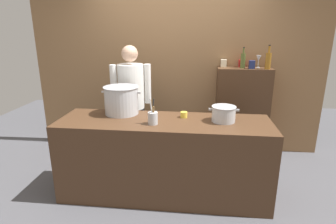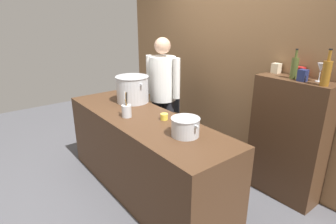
% 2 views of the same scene
% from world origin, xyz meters
% --- Properties ---
extents(ground_plane, '(8.00, 8.00, 0.00)m').
position_xyz_m(ground_plane, '(0.00, 0.00, 0.00)').
color(ground_plane, '#4C4C51').
extents(brick_back_panel, '(4.40, 0.10, 3.00)m').
position_xyz_m(brick_back_panel, '(0.00, 1.40, 1.50)').
color(brick_back_panel, olive).
rests_on(brick_back_panel, ground_plane).
extents(prep_counter, '(2.33, 0.70, 0.90)m').
position_xyz_m(prep_counter, '(0.00, 0.00, 0.45)').
color(prep_counter, '#472D1C').
rests_on(prep_counter, ground_plane).
extents(bar_cabinet, '(0.76, 0.32, 1.33)m').
position_xyz_m(bar_cabinet, '(1.01, 1.19, 0.66)').
color(bar_cabinet, '#472D1C').
rests_on(bar_cabinet, ground_plane).
extents(chef, '(0.51, 0.40, 1.66)m').
position_xyz_m(chef, '(-0.52, 0.67, 0.96)').
color(chef, black).
rests_on(chef, ground_plane).
extents(stockpot_large, '(0.46, 0.40, 0.32)m').
position_xyz_m(stockpot_large, '(-0.53, 0.20, 1.06)').
color(stockpot_large, '#B7BABF').
rests_on(stockpot_large, prep_counter).
extents(stockpot_small, '(0.32, 0.26, 0.17)m').
position_xyz_m(stockpot_small, '(0.64, 0.05, 0.98)').
color(stockpot_small, '#B7BABF').
rests_on(stockpot_small, prep_counter).
extents(utensil_crock, '(0.10, 0.10, 0.27)m').
position_xyz_m(utensil_crock, '(-0.10, -0.13, 0.97)').
color(utensil_crock, '#B7BABF').
rests_on(utensil_crock, prep_counter).
extents(butter_jar, '(0.08, 0.08, 0.06)m').
position_xyz_m(butter_jar, '(0.21, 0.14, 0.93)').
color(butter_jar, yellow).
rests_on(butter_jar, prep_counter).
extents(wine_bottle_olive, '(0.07, 0.07, 0.29)m').
position_xyz_m(wine_bottle_olive, '(0.97, 1.17, 1.44)').
color(wine_bottle_olive, '#475123').
rests_on(wine_bottle_olive, bar_cabinet).
extents(wine_bottle_amber, '(0.08, 0.08, 0.33)m').
position_xyz_m(wine_bottle_amber, '(1.29, 1.11, 1.45)').
color(wine_bottle_amber, '#8C5919').
rests_on(wine_bottle_amber, bar_cabinet).
extents(wine_glass_tall, '(0.07, 0.07, 0.18)m').
position_xyz_m(wine_glass_tall, '(1.19, 1.23, 1.45)').
color(wine_glass_tall, silver).
rests_on(wine_glass_tall, bar_cabinet).
extents(spice_tin_cream, '(0.08, 0.08, 0.11)m').
position_xyz_m(spice_tin_cream, '(0.71, 1.28, 1.38)').
color(spice_tin_cream, beige).
rests_on(spice_tin_cream, bar_cabinet).
extents(spice_tin_navy, '(0.08, 0.08, 0.11)m').
position_xyz_m(spice_tin_navy, '(1.08, 1.12, 1.38)').
color(spice_tin_navy, navy).
rests_on(spice_tin_navy, bar_cabinet).
extents(spice_tin_red, '(0.08, 0.08, 0.10)m').
position_xyz_m(spice_tin_red, '(0.97, 1.29, 1.38)').
color(spice_tin_red, red).
rests_on(spice_tin_red, bar_cabinet).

